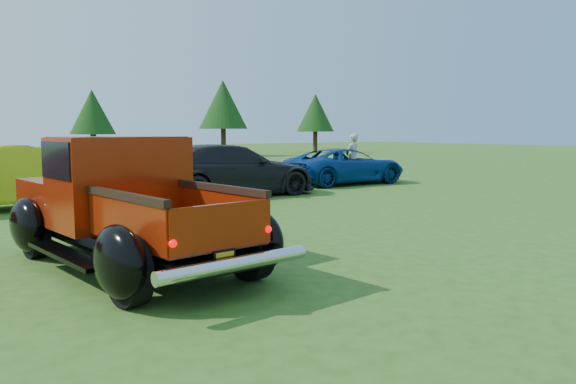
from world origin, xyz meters
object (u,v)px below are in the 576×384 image
at_px(tree_far_east, 315,113).
at_px(show_car_blue, 345,166).
at_px(pickup_truck, 120,204).
at_px(spectator, 352,158).
at_px(show_car_yellow, 25,176).
at_px(tree_mid_right, 92,112).
at_px(tree_east, 223,105).
at_px(show_car_grey, 230,170).

bearing_deg(tree_far_east, show_car_blue, -124.90).
relative_size(pickup_truck, spectator, 2.84).
height_order(show_car_yellow, spectator, spectator).
xyz_separation_m(pickup_truck, spectator, (10.65, 7.38, 0.03)).
bearing_deg(show_car_yellow, spectator, -94.82).
relative_size(tree_mid_right, show_car_yellow, 0.96).
height_order(tree_mid_right, pickup_truck, tree_mid_right).
relative_size(tree_east, spectator, 3.10).
xyz_separation_m(show_car_blue, spectator, (0.47, 0.18, 0.26)).
bearing_deg(show_car_grey, tree_east, -26.32).
bearing_deg(pickup_truck, tree_east, 52.66).
relative_size(pickup_truck, show_car_grey, 0.98).
bearing_deg(show_car_grey, tree_far_east, -40.51).
distance_m(pickup_truck, show_car_blue, 12.47).
relative_size(tree_mid_right, pickup_truck, 0.89).
height_order(tree_far_east, show_car_grey, tree_far_east).
bearing_deg(show_car_grey, show_car_blue, -77.94).
distance_m(pickup_truck, show_car_grey, 8.06).
bearing_deg(tree_far_east, show_car_yellow, -138.92).
relative_size(tree_mid_right, show_car_grey, 0.87).
distance_m(tree_east, spectator, 21.78).
xyz_separation_m(tree_far_east, show_car_yellow, (-25.60, -22.32, -2.49)).
xyz_separation_m(tree_mid_right, show_car_blue, (2.67, -21.48, -2.36)).
xyz_separation_m(pickup_truck, show_car_yellow, (-0.10, 6.86, -0.08)).
relative_size(pickup_truck, show_car_yellow, 1.08).
bearing_deg(tree_far_east, tree_east, -173.66).
relative_size(tree_east, show_car_yellow, 1.18).
bearing_deg(show_car_grey, spectator, -77.02).
height_order(pickup_truck, spectator, pickup_truck).
height_order(show_car_blue, spectator, spectator).
bearing_deg(spectator, show_car_grey, -2.63).
relative_size(tree_east, pickup_truck, 1.09).
distance_m(tree_east, show_car_grey, 24.90).
distance_m(pickup_truck, spectator, 12.96).
xyz_separation_m(pickup_truck, show_car_blue, (10.18, 7.20, -0.23)).
distance_m(tree_far_east, spectator, 26.48).
height_order(show_car_grey, spectator, spectator).
relative_size(tree_mid_right, spectator, 2.52).
relative_size(show_car_yellow, spectator, 2.63).
height_order(tree_far_east, pickup_truck, tree_far_east).
bearing_deg(spectator, tree_mid_right, -96.13).
bearing_deg(pickup_truck, show_car_grey, 43.55).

